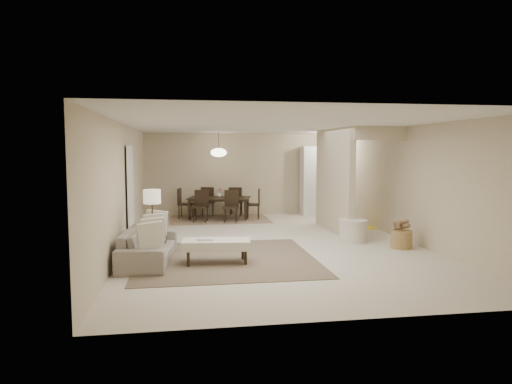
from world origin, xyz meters
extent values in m
plane|color=beige|center=(0.00, 0.00, 0.00)|extent=(9.00, 9.00, 0.00)
plane|color=white|center=(0.00, 0.00, 2.50)|extent=(9.00, 9.00, 0.00)
plane|color=#C6B596|center=(0.00, 4.50, 1.25)|extent=(6.00, 0.00, 6.00)
plane|color=#C6B596|center=(-3.00, 0.00, 1.25)|extent=(0.00, 9.00, 9.00)
plane|color=#C6B596|center=(3.00, 0.00, 1.25)|extent=(0.00, 9.00, 9.00)
cube|color=#C6B596|center=(1.80, 1.25, 1.25)|extent=(0.15, 2.50, 2.50)
cube|color=black|center=(-2.97, 0.60, 1.02)|extent=(0.04, 0.90, 2.04)
cube|color=white|center=(2.35, 4.15, 1.05)|extent=(1.20, 0.55, 2.10)
cylinder|color=white|center=(2.30, 3.20, 2.46)|extent=(0.44, 0.44, 0.05)
cube|color=brown|center=(-1.07, -1.27, 0.01)|extent=(3.20, 3.20, 0.01)
imported|color=gray|center=(-2.45, -1.27, 0.29)|extent=(2.08, 0.96, 0.59)
cube|color=silver|center=(-1.27, -1.57, 0.34)|extent=(1.22, 0.65, 0.16)
cylinder|color=black|center=(-1.76, -1.76, 0.13)|extent=(0.05, 0.05, 0.26)
cylinder|color=black|center=(-0.78, -1.76, 0.13)|extent=(0.05, 0.05, 0.26)
cylinder|color=black|center=(-1.76, -1.37, 0.13)|extent=(0.05, 0.05, 0.26)
cylinder|color=black|center=(-0.78, -1.37, 0.13)|extent=(0.05, 0.05, 0.26)
cube|color=black|center=(-2.40, -0.87, 0.25)|extent=(0.49, 0.49, 0.50)
cylinder|color=#47361E|center=(-2.40, -0.87, 0.65)|extent=(0.12, 0.12, 0.30)
cylinder|color=#47361E|center=(-2.40, -0.87, 0.93)|extent=(0.03, 0.03, 0.26)
cylinder|color=beige|center=(-2.40, -0.87, 1.13)|extent=(0.32, 0.32, 0.26)
cylinder|color=silver|center=(1.80, -0.10, 0.24)|extent=(0.61, 0.61, 0.48)
cylinder|color=olive|center=(2.52, -0.90, 0.18)|extent=(0.52, 0.52, 0.36)
cube|color=#8A6F55|center=(-0.82, 3.70, 0.01)|extent=(2.80, 2.10, 0.01)
imported|color=black|center=(-0.82, 3.70, 0.31)|extent=(1.94, 1.35, 0.62)
imported|color=silver|center=(-0.82, 3.70, 0.70)|extent=(0.19, 0.19, 0.15)
cube|color=yellow|center=(2.65, 1.54, 0.01)|extent=(0.90, 0.56, 0.01)
cylinder|color=#47361E|center=(-0.82, 3.70, 2.25)|extent=(0.02, 0.02, 0.50)
ellipsoid|color=#FFEAC6|center=(-0.82, 3.70, 1.92)|extent=(0.46, 0.46, 0.25)
camera|label=1|loc=(-1.80, -9.42, 1.97)|focal=32.00mm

